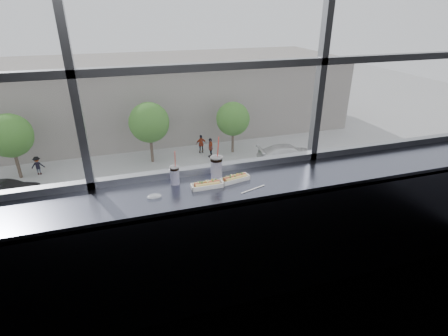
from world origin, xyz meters
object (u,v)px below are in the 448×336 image
object	(u,v)px
pedestrian_c	(201,142)
soda_cup_right	(216,167)
hotdog_tray_right	(235,178)
soda_cup_left	(175,174)
car_near_d	(225,210)
loose_straw	(253,189)
car_far_a	(7,188)
tree_right	(233,119)
car_near_e	(360,187)
pedestrian_d	(210,146)
tree_center	(149,123)
tree_left	(10,136)
car_far_c	(288,151)
pedestrian_a	(37,164)
car_near_c	(147,224)
hotdog_tray_left	(207,185)
wrapper	(154,196)

from	to	relation	value
pedestrian_c	soda_cup_right	bearing A→B (deg)	76.80
hotdog_tray_right	soda_cup_right	xyz separation A→B (m)	(-0.13, 0.09, 0.09)
soda_cup_left	car_near_d	xyz separation A→B (m)	(5.59, 16.14, -10.98)
loose_straw	car_far_a	xyz separation A→B (m)	(-9.52, 24.43, -11.08)
pedestrian_c	tree_right	size ratio (longest dim) A/B	0.44
soda_cup_right	car_near_e	world-z (taller)	soda_cup_right
car_near_e	pedestrian_d	distance (m)	14.14
loose_straw	pedestrian_d	distance (m)	30.76
car_far_a	car_near_d	distance (m)	16.59
hotdog_tray_right	car_near_e	world-z (taller)	hotdog_tray_right
pedestrian_d	tree_center	world-z (taller)	tree_center
tree_center	soda_cup_right	bearing A→B (deg)	-93.78
pedestrian_c	tree_center	bearing A→B (deg)	8.26
car_far_a	tree_left	xyz separation A→B (m)	(-0.01, 4.00, 2.79)
car_far_c	soda_cup_right	bearing A→B (deg)	155.28
loose_straw	pedestrian_a	xyz separation A→B (m)	(-8.11, 28.63, -11.07)
tree_left	car_near_d	bearing A→B (deg)	-39.53
tree_center	tree_right	size ratio (longest dim) A/B	1.11
loose_straw	tree_center	world-z (taller)	loose_straw
soda_cup_right	tree_left	distance (m)	30.82
car_near_c	tree_left	size ratio (longest dim) A/B	1.13
hotdog_tray_right	tree_right	world-z (taller)	hotdog_tray_right
hotdog_tray_left	car_near_c	bearing A→B (deg)	88.78
soda_cup_left	car_far_a	distance (m)	28.06
car_far_c	tree_right	world-z (taller)	tree_right
car_near_e	car_far_c	size ratio (longest dim) A/B	1.02
hotdog_tray_right	tree_center	size ratio (longest dim) A/B	0.05
pedestrian_a	pedestrian_d	xyz separation A→B (m)	(15.24, -0.77, 0.16)
tree_center	pedestrian_c	bearing A→B (deg)	8.26
soda_cup_right	tree_center	bearing A→B (deg)	86.22
car_near_d	car_near_e	size ratio (longest dim) A/B	1.01
wrapper	tree_right	world-z (taller)	wrapper
hotdog_tray_left	pedestrian_d	world-z (taller)	hotdog_tray_left
tree_right	car_near_e	bearing A→B (deg)	-63.88
loose_straw	car_far_c	bearing A→B (deg)	42.94
car_far_a	soda_cup_right	bearing A→B (deg)	-154.07
hotdog_tray_right	tree_left	xyz separation A→B (m)	(-9.44, 28.24, -8.31)
hotdog_tray_right	wrapper	bearing A→B (deg)	174.75
car_far_a	car_far_c	distance (m)	23.17
soda_cup_right	tree_right	world-z (taller)	soda_cup_right
soda_cup_left	pedestrian_c	world-z (taller)	soda_cup_left
wrapper	tree_left	bearing A→B (deg)	107.19
car_near_c	pedestrian_d	world-z (taller)	pedestrian_d
pedestrian_c	tree_center	world-z (taller)	tree_center
wrapper	car_near_e	world-z (taller)	wrapper
car_far_a	pedestrian_c	size ratio (longest dim) A/B	2.59
hotdog_tray_right	car_near_c	bearing A→B (deg)	78.07
car_far_c	wrapper	bearing A→B (deg)	154.49
wrapper	hotdog_tray_right	bearing A→B (deg)	6.60
tree_center	tree_right	xyz separation A→B (m)	(7.94, -0.00, -0.40)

